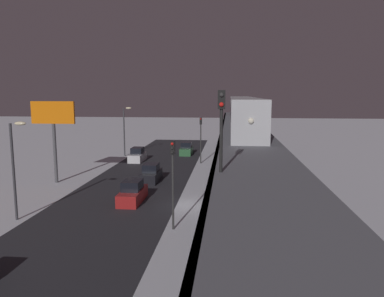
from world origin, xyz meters
The scene contains 14 objects.
ground_plane centered at (0.00, 0.00, 0.00)m, with size 240.00×240.00×0.00m, color silver.
avenue_asphalt centered at (6.30, 0.00, 0.00)m, with size 11.00×92.15×0.01m, color #28282D.
elevated_railway centered at (-5.21, 0.00, 5.07)m, with size 5.00×92.15×5.87m.
subway_train centered at (-5.30, -14.53, 7.64)m, with size 2.94×36.87×3.40m.
rail_signal centered at (-3.34, 13.22, 8.59)m, with size 0.36×0.41×4.00m.
sedan_green centered at (3.10, -27.61, 0.80)m, with size 1.80×4.66×1.97m.
sedan_white centered at (9.50, -20.88, 0.80)m, with size 1.80×4.51×1.97m.
sedan_black_2 centered at (4.90, -8.67, 0.80)m, with size 1.80×4.41×1.97m.
sedan_red centered at (4.90, -0.67, 0.80)m, with size 1.80×4.63×1.97m.
traffic_light_near centered at (0.20, 5.81, 4.20)m, with size 0.32×0.44×6.40m.
traffic_light_mid centered at (0.20, -19.93, 4.20)m, with size 0.32×0.44×6.40m.
commercial_billboard centered at (15.15, -7.02, 6.83)m, with size 4.80×0.36×8.90m.
street_lamp_near centered at (12.37, 5.00, 4.81)m, with size 1.35×0.44×7.65m.
street_lamp_far centered at (12.37, -25.00, 4.81)m, with size 1.35×0.44×7.65m.
Camera 1 is at (-3.71, 31.09, 9.69)m, focal length 34.59 mm.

